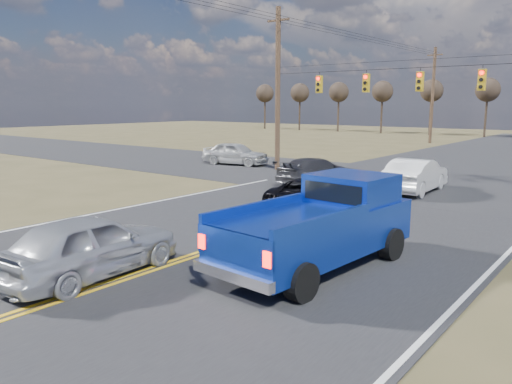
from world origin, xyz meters
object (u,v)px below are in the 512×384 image
Objects in this scene: pickup_truck at (321,225)px; silver_suv at (90,245)px; black_suv at (314,193)px; white_car_queue at (416,175)px; dgrey_car_queue at (316,171)px; cross_car_west at (235,153)px.

silver_suv is at bearing -130.02° from pickup_truck.
black_suv is 6.46m from white_car_queue.
white_car_queue reaches higher than black_suv.
black_suv is at bearing 71.19° from white_car_queue.
cross_car_west is at bearing -15.30° from dgrey_car_queue.
dgrey_car_queue is at bearing -123.07° from cross_car_west.
dgrey_car_queue is at bearing 7.47° from white_car_queue.
silver_suv is 1.03× the size of black_suv.
white_car_queue is (1.80, 16.51, 0.02)m from silver_suv.
silver_suv and cross_car_west have the same top height.
silver_suv is 10.31m from black_suv.
dgrey_car_queue is at bearing -82.55° from silver_suv.
white_car_queue is 1.06× the size of cross_car_west.
silver_suv is 22.82m from cross_car_west.
black_suv is 0.94× the size of dgrey_car_queue.
black_suv is 6.21m from dgrey_car_queue.
dgrey_car_queue is (-3.21, 5.31, 0.07)m from black_suv.
pickup_truck is at bearing -138.53° from silver_suv.
silver_suv reaches higher than dgrey_car_queue.
cross_car_west reaches higher than black_suv.
silver_suv is 16.61m from white_car_queue.
cross_car_west is at bearing -34.01° from black_suv.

